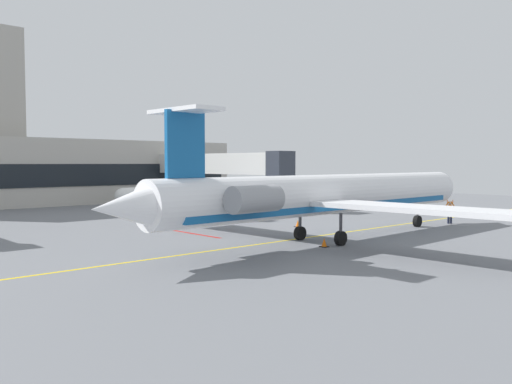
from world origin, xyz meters
TOP-DOWN VIEW (x-y plane):
  - ground at (-0.00, 0.00)m, footprint 120.00×120.00m
  - jet_bridge_east at (14.15, 27.65)m, footprint 2.40×23.18m
  - regional_jet at (1.41, 0.73)m, footprint 33.64×27.84m
  - baggage_tug at (5.60, 14.42)m, footprint 2.45×3.21m
  - pushback_tractor at (13.43, 24.31)m, footprint 3.43×4.19m
  - fuel_tank at (7.07, 33.88)m, footprint 6.77×2.16m
  - marshaller at (16.88, 0.46)m, footprint 0.50×0.76m
  - safety_cone_alpha at (5.74, 7.44)m, footprint 0.47×0.47m
  - safety_cone_bravo at (-0.55, -0.65)m, footprint 0.47×0.47m

SIDE VIEW (x-z plane):
  - ground at x=0.00m, z-range -0.10..0.00m
  - safety_cone_alpha at x=5.74m, z-range -0.03..0.52m
  - safety_cone_bravo at x=-0.55m, z-range -0.03..0.52m
  - baggage_tug at x=5.60m, z-range -0.07..1.72m
  - pushback_tractor at x=13.43m, z-range -0.11..2.14m
  - marshaller at x=16.88m, z-range 0.03..2.03m
  - fuel_tank at x=7.07m, z-range 0.15..2.40m
  - regional_jet at x=1.41m, z-range -0.88..6.89m
  - jet_bridge_east at x=14.15m, z-range 1.79..8.11m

